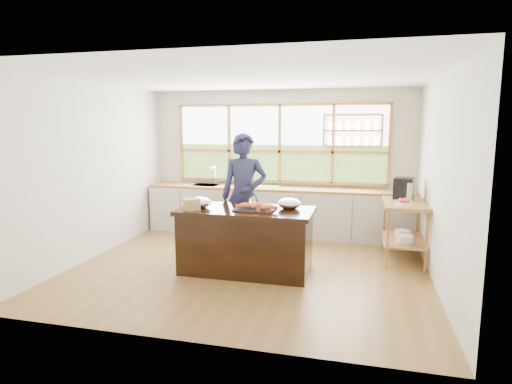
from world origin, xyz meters
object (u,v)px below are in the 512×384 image
(island, at_px, (246,240))
(espresso_machine, at_px, (404,188))
(cook, at_px, (244,196))
(wicker_basket, at_px, (192,204))

(island, relative_size, espresso_machine, 5.64)
(cook, distance_m, espresso_machine, 2.52)
(island, bearing_deg, espresso_machine, 33.32)
(cook, height_order, wicker_basket, cook)
(island, bearing_deg, wicker_basket, -161.95)
(cook, bearing_deg, wicker_basket, -130.09)
(island, relative_size, cook, 0.96)
(cook, distance_m, wicker_basket, 1.03)
(island, xyz_separation_m, espresso_machine, (2.19, 1.44, 0.61))
(island, height_order, espresso_machine, espresso_machine)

